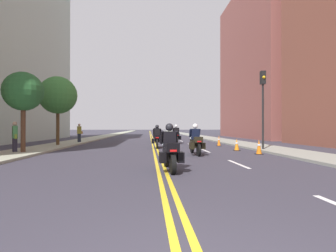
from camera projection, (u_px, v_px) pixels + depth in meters
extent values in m
plane|color=#34313C|center=(151.00, 135.00, 49.98)|extent=(264.00, 264.00, 0.00)
cube|color=#9EA38B|center=(111.00, 135.00, 49.45)|extent=(2.60, 144.00, 0.12)
cube|color=gray|center=(190.00, 135.00, 50.51)|extent=(2.60, 144.00, 0.12)
cube|color=yellow|center=(150.00, 135.00, 49.97)|extent=(0.12, 132.00, 0.01)
cube|color=yellow|center=(152.00, 135.00, 49.99)|extent=(0.12, 132.00, 0.01)
cube|color=silver|center=(238.00, 164.00, 10.30)|extent=(0.14, 2.40, 0.01)
cube|color=silver|center=(205.00, 151.00, 16.29)|extent=(0.14, 2.40, 0.01)
cube|color=silver|center=(190.00, 144.00, 22.27)|extent=(0.14, 2.40, 0.01)
cube|color=silver|center=(181.00, 141.00, 28.25)|extent=(0.14, 2.40, 0.01)
cube|color=silver|center=(176.00, 139.00, 34.24)|extent=(0.14, 2.40, 0.01)
cube|color=silver|center=(172.00, 137.00, 40.22)|extent=(0.14, 2.40, 0.01)
cube|color=silver|center=(169.00, 136.00, 46.21)|extent=(0.14, 2.40, 0.01)
cube|color=silver|center=(166.00, 135.00, 52.19)|extent=(0.14, 2.40, 0.01)
cube|color=silver|center=(165.00, 134.00, 58.17)|extent=(0.14, 2.40, 0.01)
cube|color=#A6BEAC|center=(10.00, 42.00, 28.75)|extent=(6.55, 21.02, 21.39)
cube|color=brown|center=(267.00, 63.00, 37.23)|extent=(8.16, 19.31, 20.88)
cube|color=#2D3847|center=(296.00, 101.00, 37.49)|extent=(0.04, 16.22, 0.90)
cube|color=#2D3847|center=(296.00, 60.00, 37.53)|extent=(0.04, 16.22, 0.90)
cube|color=#2D3847|center=(296.00, 19.00, 37.56)|extent=(0.04, 16.22, 0.90)
cylinder|color=black|center=(166.00, 158.00, 9.62)|extent=(0.17, 0.61, 0.60)
cylinder|color=black|center=(173.00, 164.00, 8.01)|extent=(0.17, 0.61, 0.60)
cube|color=silver|center=(166.00, 149.00, 9.62)|extent=(0.16, 0.33, 0.04)
cube|color=black|center=(169.00, 153.00, 8.82)|extent=(0.39, 1.25, 0.40)
cube|color=black|center=(172.00, 148.00, 8.10)|extent=(0.42, 0.38, 0.28)
cube|color=red|center=(173.00, 151.00, 7.91)|extent=(0.20, 0.04, 0.06)
cube|color=black|center=(162.00, 157.00, 8.30)|extent=(0.22, 0.45, 0.32)
cube|color=black|center=(180.00, 157.00, 8.37)|extent=(0.22, 0.45, 0.32)
cube|color=#B2C1CC|center=(167.00, 140.00, 9.34)|extent=(0.37, 0.14, 0.36)
cube|color=black|center=(169.00, 139.00, 8.77)|extent=(0.41, 0.28, 0.50)
cylinder|color=black|center=(162.00, 137.00, 8.89)|extent=(0.12, 0.29, 0.45)
cylinder|color=black|center=(176.00, 137.00, 8.95)|extent=(0.12, 0.29, 0.45)
sphere|color=black|center=(169.00, 127.00, 8.80)|extent=(0.26, 0.26, 0.26)
cylinder|color=black|center=(192.00, 147.00, 14.69)|extent=(0.13, 0.63, 0.63)
cylinder|color=black|center=(199.00, 150.00, 13.05)|extent=(0.13, 0.63, 0.63)
cube|color=silver|center=(192.00, 141.00, 14.69)|extent=(0.15, 0.32, 0.04)
cube|color=black|center=(195.00, 143.00, 13.87)|extent=(0.37, 1.26, 0.40)
cube|color=black|center=(198.00, 140.00, 13.14)|extent=(0.41, 0.37, 0.28)
cube|color=red|center=(199.00, 142.00, 12.95)|extent=(0.20, 0.04, 0.06)
cube|color=black|center=(192.00, 146.00, 13.35)|extent=(0.22, 0.45, 0.32)
cube|color=black|center=(203.00, 146.00, 13.41)|extent=(0.22, 0.45, 0.32)
cube|color=#B2C1CC|center=(193.00, 136.00, 14.40)|extent=(0.36, 0.14, 0.36)
cube|color=black|center=(195.00, 134.00, 13.83)|extent=(0.41, 0.27, 0.55)
cylinder|color=black|center=(190.00, 133.00, 13.95)|extent=(0.11, 0.28, 0.45)
cylinder|color=black|center=(199.00, 133.00, 14.00)|extent=(0.11, 0.28, 0.45)
sphere|color=white|center=(195.00, 126.00, 13.86)|extent=(0.26, 0.26, 0.26)
cylinder|color=black|center=(157.00, 143.00, 19.37)|extent=(0.14, 0.65, 0.64)
cylinder|color=black|center=(157.00, 144.00, 17.77)|extent=(0.14, 0.65, 0.64)
cube|color=silver|center=(157.00, 138.00, 19.37)|extent=(0.15, 0.32, 0.04)
cube|color=black|center=(157.00, 139.00, 18.57)|extent=(0.35, 1.22, 0.40)
cube|color=black|center=(157.00, 136.00, 17.85)|extent=(0.41, 0.37, 0.28)
cube|color=red|center=(157.00, 138.00, 17.66)|extent=(0.20, 0.03, 0.06)
cube|color=black|center=(153.00, 141.00, 18.08)|extent=(0.21, 0.44, 0.32)
cube|color=black|center=(161.00, 141.00, 18.11)|extent=(0.21, 0.44, 0.32)
cube|color=#B2C1CC|center=(157.00, 134.00, 19.08)|extent=(0.36, 0.13, 0.36)
cube|color=black|center=(157.00, 132.00, 18.52)|extent=(0.41, 0.27, 0.54)
cylinder|color=black|center=(154.00, 132.00, 18.66)|extent=(0.11, 0.28, 0.45)
cylinder|color=black|center=(161.00, 132.00, 18.69)|extent=(0.11, 0.28, 0.45)
sphere|color=black|center=(157.00, 127.00, 18.56)|extent=(0.26, 0.26, 0.26)
cylinder|color=black|center=(175.00, 139.00, 24.61)|extent=(0.11, 0.68, 0.68)
cylinder|color=black|center=(177.00, 140.00, 22.97)|extent=(0.11, 0.68, 0.68)
cube|color=silver|center=(175.00, 135.00, 24.61)|extent=(0.14, 0.32, 0.04)
cube|color=black|center=(176.00, 136.00, 23.79)|extent=(0.33, 1.25, 0.40)
cube|color=black|center=(177.00, 134.00, 23.06)|extent=(0.40, 0.36, 0.28)
cube|color=red|center=(177.00, 135.00, 22.87)|extent=(0.20, 0.03, 0.06)
cube|color=black|center=(173.00, 138.00, 23.28)|extent=(0.20, 0.44, 0.32)
cube|color=black|center=(180.00, 138.00, 23.32)|extent=(0.20, 0.44, 0.32)
cube|color=#B2C1CC|center=(175.00, 132.00, 24.32)|extent=(0.36, 0.12, 0.36)
cube|color=black|center=(176.00, 131.00, 23.75)|extent=(0.40, 0.26, 0.60)
cylinder|color=black|center=(173.00, 130.00, 23.88)|extent=(0.10, 0.28, 0.45)
cylinder|color=black|center=(179.00, 130.00, 23.92)|extent=(0.10, 0.28, 0.45)
sphere|color=white|center=(176.00, 126.00, 23.78)|extent=(0.26, 0.26, 0.26)
cylinder|color=black|center=(157.00, 137.00, 29.15)|extent=(0.14, 0.68, 0.68)
cylinder|color=black|center=(157.00, 138.00, 27.58)|extent=(0.14, 0.68, 0.68)
cube|color=silver|center=(157.00, 134.00, 29.15)|extent=(0.15, 0.32, 0.04)
cube|color=black|center=(157.00, 135.00, 28.37)|extent=(0.36, 1.20, 0.40)
cube|color=black|center=(157.00, 133.00, 27.67)|extent=(0.41, 0.37, 0.28)
cube|color=red|center=(157.00, 134.00, 27.48)|extent=(0.20, 0.04, 0.06)
cube|color=black|center=(154.00, 136.00, 27.89)|extent=(0.22, 0.45, 0.32)
cube|color=black|center=(159.00, 136.00, 27.91)|extent=(0.22, 0.45, 0.32)
cube|color=#B2C1CC|center=(157.00, 131.00, 28.87)|extent=(0.36, 0.14, 0.36)
cube|color=black|center=(157.00, 130.00, 28.32)|extent=(0.41, 0.27, 0.57)
cylinder|color=black|center=(154.00, 130.00, 28.46)|extent=(0.11, 0.28, 0.45)
cylinder|color=black|center=(159.00, 130.00, 28.48)|extent=(0.11, 0.28, 0.45)
sphere|color=black|center=(157.00, 126.00, 28.36)|extent=(0.26, 0.26, 0.26)
cube|color=black|center=(237.00, 150.00, 16.32)|extent=(0.37, 0.37, 0.03)
cone|color=orange|center=(237.00, 144.00, 16.33)|extent=(0.29, 0.29, 0.71)
cylinder|color=white|center=(237.00, 143.00, 16.33)|extent=(0.20, 0.20, 0.08)
cube|color=black|center=(259.00, 154.00, 14.03)|extent=(0.36, 0.36, 0.03)
cone|color=orange|center=(259.00, 147.00, 14.03)|extent=(0.29, 0.29, 0.77)
cylinder|color=white|center=(259.00, 145.00, 14.03)|extent=(0.19, 0.19, 0.08)
cube|color=black|center=(219.00, 146.00, 20.43)|extent=(0.32, 0.32, 0.03)
cone|color=orange|center=(219.00, 140.00, 20.44)|extent=(0.25, 0.25, 0.79)
cylinder|color=white|center=(219.00, 139.00, 20.44)|extent=(0.17, 0.17, 0.08)
cylinder|color=black|center=(263.00, 117.00, 16.06)|extent=(0.12, 0.12, 4.08)
cube|color=black|center=(263.00, 78.00, 16.08)|extent=(0.28, 0.28, 0.80)
sphere|color=yellow|center=(264.00, 77.00, 15.93)|extent=(0.18, 0.18, 0.18)
cube|color=#292534|center=(15.00, 146.00, 14.27)|extent=(0.32, 0.34, 0.84)
cube|color=#43894C|center=(15.00, 132.00, 14.28)|extent=(0.39, 0.42, 0.66)
sphere|color=tan|center=(15.00, 124.00, 14.28)|extent=(0.22, 0.22, 0.22)
cube|color=olive|center=(16.00, 136.00, 14.11)|extent=(0.17, 0.19, 0.24)
cube|color=#222938|center=(79.00, 138.00, 24.08)|extent=(0.33, 0.28, 0.86)
cube|color=olive|center=(79.00, 130.00, 24.09)|extent=(0.41, 0.33, 0.68)
sphere|color=tan|center=(79.00, 125.00, 24.09)|extent=(0.22, 0.22, 0.22)
cube|color=#B1723A|center=(82.00, 133.00, 24.18)|extent=(0.18, 0.15, 0.24)
cylinder|color=#513B21|center=(58.00, 127.00, 20.00)|extent=(0.24, 0.24, 2.87)
sphere|color=#3B7E38|center=(58.00, 95.00, 20.02)|extent=(2.80, 2.80, 2.80)
cylinder|color=#4F3322|center=(23.00, 129.00, 14.16)|extent=(0.24, 0.24, 2.62)
sphere|color=#25592B|center=(23.00, 91.00, 14.17)|extent=(2.06, 2.06, 2.06)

